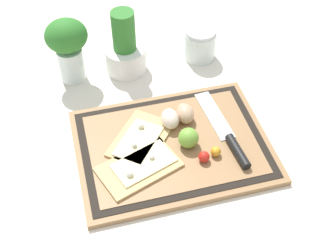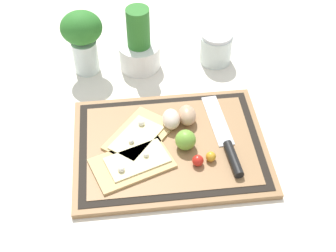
% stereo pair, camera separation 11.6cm
% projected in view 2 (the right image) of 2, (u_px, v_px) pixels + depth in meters
% --- Properties ---
extents(ground_plane, '(6.00, 6.00, 0.00)m').
position_uv_depth(ground_plane, '(170.00, 149.00, 1.15)').
color(ground_plane, silver).
extents(cutting_board, '(0.47, 0.36, 0.02)m').
position_uv_depth(cutting_board, '(170.00, 146.00, 1.15)').
color(cutting_board, '#997047').
rests_on(cutting_board, ground_plane).
extents(pizza_slice_near, '(0.21, 0.17, 0.02)m').
position_uv_depth(pizza_slice_near, '(133.00, 163.00, 1.09)').
color(pizza_slice_near, tan).
rests_on(pizza_slice_near, cutting_board).
extents(pizza_slice_far, '(0.19, 0.20, 0.02)m').
position_uv_depth(pizza_slice_far, '(139.00, 136.00, 1.15)').
color(pizza_slice_far, tan).
rests_on(pizza_slice_far, cutting_board).
extents(knife, '(0.05, 0.28, 0.02)m').
position_uv_depth(knife, '(228.00, 146.00, 1.12)').
color(knife, silver).
rests_on(knife, cutting_board).
extents(egg_brown, '(0.04, 0.06, 0.04)m').
position_uv_depth(egg_brown, '(187.00, 115.00, 1.18)').
color(egg_brown, tan).
rests_on(egg_brown, cutting_board).
extents(egg_pink, '(0.04, 0.06, 0.04)m').
position_uv_depth(egg_pink, '(171.00, 119.00, 1.17)').
color(egg_pink, beige).
rests_on(egg_pink, cutting_board).
extents(lime, '(0.05, 0.05, 0.05)m').
position_uv_depth(lime, '(186.00, 140.00, 1.12)').
color(lime, '#70A838').
rests_on(lime, cutting_board).
extents(cherry_tomato_red, '(0.03, 0.03, 0.03)m').
position_uv_depth(cherry_tomato_red, '(198.00, 160.00, 1.09)').
color(cherry_tomato_red, red).
rests_on(cherry_tomato_red, cutting_board).
extents(cherry_tomato_yellow, '(0.02, 0.02, 0.02)m').
position_uv_depth(cherry_tomato_yellow, '(211.00, 157.00, 1.10)').
color(cherry_tomato_yellow, gold).
rests_on(cherry_tomato_yellow, cutting_board).
extents(herb_pot, '(0.12, 0.12, 0.19)m').
position_uv_depth(herb_pot, '(139.00, 47.00, 1.33)').
color(herb_pot, white).
rests_on(herb_pot, ground_plane).
extents(sauce_jar, '(0.09, 0.09, 0.10)m').
position_uv_depth(sauce_jar, '(216.00, 49.00, 1.36)').
color(sauce_jar, silver).
rests_on(sauce_jar, ground_plane).
extents(herb_glass, '(0.11, 0.10, 0.19)m').
position_uv_depth(herb_glass, '(83.00, 37.00, 1.28)').
color(herb_glass, silver).
rests_on(herb_glass, ground_plane).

